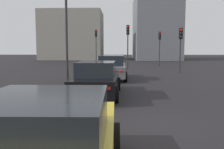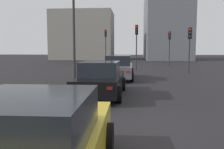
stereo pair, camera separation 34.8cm
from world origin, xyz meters
TOP-DOWN VIEW (x-y plane):
  - ground_plane at (0.00, 0.00)m, footprint 160.00×160.00m
  - car_grey_right_lead at (10.10, 1.35)m, footprint 4.74×2.02m
  - car_black_right_second at (4.12, 1.77)m, footprint 4.60×2.03m
  - car_yellow_right_third at (-3.20, 1.76)m, footprint 4.23×2.08m
  - traffic_light_near_left at (17.17, 0.06)m, footprint 0.32×0.29m
  - traffic_light_near_right at (22.79, -3.84)m, footprint 0.32×0.29m
  - traffic_light_far_left at (25.30, 3.90)m, footprint 0.32×0.29m
  - traffic_light_far_right at (14.19, -4.20)m, footprint 0.32×0.29m
  - street_lamp_kerbside at (9.77, 4.29)m, footprint 0.56×0.36m
  - building_facade_left at (43.13, -6.00)m, footprint 15.71×7.94m
  - building_facade_center at (41.17, 10.00)m, footprint 8.61×11.40m

SIDE VIEW (x-z plane):
  - ground_plane at x=0.00m, z-range -0.20..0.00m
  - car_yellow_right_third at x=-3.20m, z-range -0.02..1.43m
  - car_black_right_second at x=4.12m, z-range -0.02..1.47m
  - car_grey_right_lead at x=10.10m, z-range -0.03..1.56m
  - traffic_light_far_right at x=14.19m, z-range 0.83..4.57m
  - traffic_light_near_right at x=22.79m, z-range 0.89..4.91m
  - traffic_light_near_left at x=17.17m, z-range 0.93..5.21m
  - traffic_light_far_left at x=25.30m, z-range 0.96..5.44m
  - street_lamp_kerbside at x=9.77m, z-range 0.66..8.19m
  - building_facade_center at x=41.17m, z-range 0.00..9.13m
  - building_facade_left at x=43.13m, z-range 0.00..12.41m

